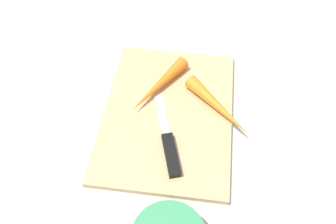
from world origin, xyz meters
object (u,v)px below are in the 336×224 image
object	(u,v)px
cutting_board	(168,114)
carrot_long	(218,106)
carrot_short	(159,85)
knife	(170,149)

from	to	relation	value
cutting_board	carrot_long	xyz separation A→B (m)	(0.02, -0.10, 0.02)
cutting_board	carrot_short	size ratio (longest dim) A/B	2.10
carrot_short	carrot_long	size ratio (longest dim) A/B	0.98
carrot_short	carrot_long	xyz separation A→B (m)	(-0.04, -0.13, 0.00)
carrot_short	knife	bearing A→B (deg)	46.21
cutting_board	carrot_short	bearing A→B (deg)	24.63
knife	carrot_short	distance (m)	0.16
cutting_board	knife	xyz separation A→B (m)	(-0.09, -0.02, 0.01)
knife	carrot_long	xyz separation A→B (m)	(0.11, -0.08, 0.01)
knife	carrot_long	world-z (taller)	carrot_long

